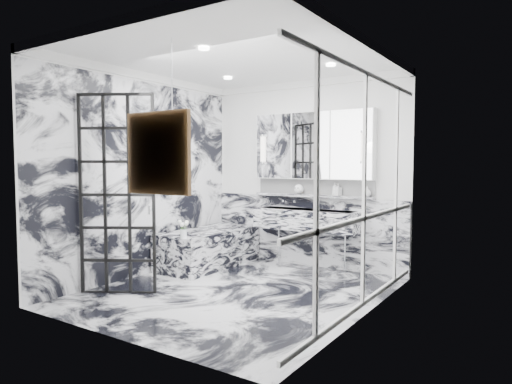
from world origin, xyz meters
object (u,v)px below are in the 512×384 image
Objects in this scene: trough_sink at (307,219)px; bathtub at (209,248)px; crittall_door at (117,195)px; mirror_cabinet at (313,146)px.

bathtub is (-1.33, -0.66, -0.45)m from trough_sink.
trough_sink is at bearing 26.48° from bathtub.
mirror_cabinet is at bearing 31.92° from crittall_door.
crittall_door is 2.94m from mirror_cabinet.
bathtub is at bearing -153.52° from trough_sink.
mirror_cabinet is (1.31, 2.55, 0.64)m from crittall_door.
crittall_door is 1.48× the size of trough_sink.
crittall_door reaches higher than mirror_cabinet.
mirror_cabinet reaches higher than trough_sink.
bathtub is (-1.32, -0.83, -1.54)m from mirror_cabinet.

